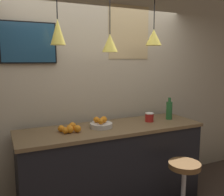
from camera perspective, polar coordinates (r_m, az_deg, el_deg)
back_wall at (r=3.36m, az=-3.27°, el=2.42°), size 8.00×0.06×2.90m
service_counter at (r=3.20m, az=-0.00°, el=-15.37°), size 2.25×0.69×1.02m
bar_stool at (r=3.04m, az=16.08°, el=-17.77°), size 0.37×0.37×0.69m
fruit_bowl at (r=2.98m, az=-2.51°, el=-5.95°), size 0.27×0.27×0.13m
orange_pile at (r=2.85m, az=-9.59°, el=-6.86°), size 0.24×0.23×0.08m
juice_bottle at (r=3.46m, az=12.93°, el=-2.71°), size 0.08×0.08×0.29m
spread_jar at (r=3.29m, az=8.54°, el=-4.36°), size 0.11×0.11×0.12m
pendant_lamp_left at (r=2.79m, az=-12.30°, el=14.58°), size 0.16×0.16×0.83m
pendant_lamp_middle at (r=2.98m, az=-0.47°, el=12.53°), size 0.19×0.19×0.89m
pendant_lamp_right at (r=3.28m, az=9.51°, el=13.55°), size 0.21×0.21×0.80m
mounted_tv at (r=3.07m, az=-18.55°, el=11.90°), size 0.63×0.04×0.47m
wall_poster at (r=3.51m, az=3.94°, el=14.73°), size 0.61×0.01×0.71m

